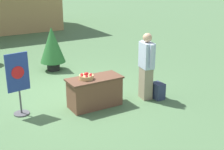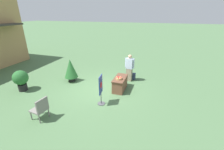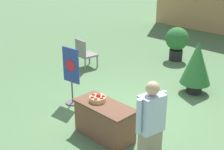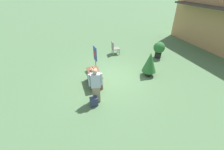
{
  "view_description": "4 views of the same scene",
  "coord_description": "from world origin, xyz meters",
  "px_view_note": "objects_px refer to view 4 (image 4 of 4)",
  "views": [
    {
      "loc": [
        -2.82,
        -7.26,
        3.2
      ],
      "look_at": [
        0.98,
        -0.87,
        0.65
      ],
      "focal_mm": 50.0,
      "sensor_mm": 36.0,
      "label": 1
    },
    {
      "loc": [
        -6.91,
        -2.96,
        4.06
      ],
      "look_at": [
        0.36,
        -0.58,
        0.85
      ],
      "focal_mm": 24.0,
      "sensor_mm": 36.0,
      "label": 2
    },
    {
      "loc": [
        4.47,
        -4.86,
        3.6
      ],
      "look_at": [
        -0.15,
        -0.28,
        1.0
      ],
      "focal_mm": 50.0,
      "sensor_mm": 36.0,
      "label": 3
    },
    {
      "loc": [
        7.02,
        -2.31,
        4.75
      ],
      "look_at": [
        0.8,
        -0.19,
        0.64
      ],
      "focal_mm": 24.0,
      "sensor_mm": 36.0,
      "label": 4
    }
  ],
  "objects_px": {
    "poster_board": "(95,57)",
    "potted_plant_far_left": "(150,63)",
    "backpack": "(94,102)",
    "potted_plant_near_left": "(159,49)",
    "apple_basket": "(93,69)",
    "patio_chair": "(114,47)",
    "display_table": "(95,78)",
    "person_visitor": "(96,85)"
  },
  "relations": [
    {
      "from": "person_visitor",
      "to": "backpack",
      "type": "relative_size",
      "value": 4.07
    },
    {
      "from": "patio_chair",
      "to": "poster_board",
      "type": "bearing_deg",
      "value": -129.53
    },
    {
      "from": "apple_basket",
      "to": "potted_plant_far_left",
      "type": "xyz_separation_m",
      "value": [
        0.35,
        3.2,
        0.02
      ]
    },
    {
      "from": "display_table",
      "to": "patio_chair",
      "type": "bearing_deg",
      "value": 145.65
    },
    {
      "from": "display_table",
      "to": "potted_plant_near_left",
      "type": "height_order",
      "value": "potted_plant_near_left"
    },
    {
      "from": "apple_basket",
      "to": "backpack",
      "type": "distance_m",
      "value": 1.96
    },
    {
      "from": "patio_chair",
      "to": "potted_plant_near_left",
      "type": "relative_size",
      "value": 0.82
    },
    {
      "from": "apple_basket",
      "to": "potted_plant_near_left",
      "type": "height_order",
      "value": "potted_plant_near_left"
    },
    {
      "from": "backpack",
      "to": "patio_chair",
      "type": "bearing_deg",
      "value": 151.28
    },
    {
      "from": "display_table",
      "to": "potted_plant_far_left",
      "type": "distance_m",
      "value": 3.25
    },
    {
      "from": "display_table",
      "to": "potted_plant_far_left",
      "type": "xyz_separation_m",
      "value": [
        0.14,
        3.21,
        0.45
      ]
    },
    {
      "from": "display_table",
      "to": "patio_chair",
      "type": "relative_size",
      "value": 1.37
    },
    {
      "from": "apple_basket",
      "to": "patio_chair",
      "type": "bearing_deg",
      "value": 144.09
    },
    {
      "from": "display_table",
      "to": "potted_plant_far_left",
      "type": "bearing_deg",
      "value": 87.44
    },
    {
      "from": "poster_board",
      "to": "patio_chair",
      "type": "bearing_deg",
      "value": -143.96
    },
    {
      "from": "poster_board",
      "to": "potted_plant_far_left",
      "type": "xyz_separation_m",
      "value": [
        1.82,
        2.75,
        0.04
      ]
    },
    {
      "from": "person_visitor",
      "to": "patio_chair",
      "type": "xyz_separation_m",
      "value": [
        -4.8,
        2.58,
        -0.35
      ]
    },
    {
      "from": "person_visitor",
      "to": "patio_chair",
      "type": "bearing_deg",
      "value": -18.66
    },
    {
      "from": "poster_board",
      "to": "apple_basket",
      "type": "bearing_deg",
      "value": 65.65
    },
    {
      "from": "potted_plant_near_left",
      "to": "display_table",
      "type": "bearing_deg",
      "value": -70.89
    },
    {
      "from": "display_table",
      "to": "person_visitor",
      "type": "relative_size",
      "value": 0.77
    },
    {
      "from": "backpack",
      "to": "potted_plant_near_left",
      "type": "height_order",
      "value": "potted_plant_near_left"
    },
    {
      "from": "patio_chair",
      "to": "potted_plant_far_left",
      "type": "bearing_deg",
      "value": -69.17
    },
    {
      "from": "person_visitor",
      "to": "potted_plant_far_left",
      "type": "relative_size",
      "value": 1.19
    },
    {
      "from": "display_table",
      "to": "poster_board",
      "type": "relative_size",
      "value": 0.91
    },
    {
      "from": "backpack",
      "to": "potted_plant_far_left",
      "type": "relative_size",
      "value": 0.29
    },
    {
      "from": "person_visitor",
      "to": "apple_basket",
      "type": "bearing_deg",
      "value": 0.88
    },
    {
      "from": "display_table",
      "to": "apple_basket",
      "type": "xyz_separation_m",
      "value": [
        -0.21,
        0.01,
        0.43
      ]
    },
    {
      "from": "potted_plant_near_left",
      "to": "person_visitor",
      "type": "bearing_deg",
      "value": -59.7
    },
    {
      "from": "patio_chair",
      "to": "potted_plant_far_left",
      "type": "distance_m",
      "value": 3.7
    },
    {
      "from": "backpack",
      "to": "patio_chair",
      "type": "relative_size",
      "value": 0.43
    },
    {
      "from": "display_table",
      "to": "backpack",
      "type": "distance_m",
      "value": 1.67
    },
    {
      "from": "poster_board",
      "to": "potted_plant_far_left",
      "type": "bearing_deg",
      "value": 139.45
    },
    {
      "from": "backpack",
      "to": "poster_board",
      "type": "relative_size",
      "value": 0.29
    },
    {
      "from": "patio_chair",
      "to": "potted_plant_far_left",
      "type": "height_order",
      "value": "potted_plant_far_left"
    },
    {
      "from": "display_table",
      "to": "apple_basket",
      "type": "distance_m",
      "value": 0.48
    },
    {
      "from": "apple_basket",
      "to": "potted_plant_near_left",
      "type": "bearing_deg",
      "value": 107.05
    },
    {
      "from": "patio_chair",
      "to": "potted_plant_far_left",
      "type": "xyz_separation_m",
      "value": [
        3.59,
        0.86,
        0.29
      ]
    },
    {
      "from": "backpack",
      "to": "potted_plant_near_left",
      "type": "bearing_deg",
      "value": 121.42
    },
    {
      "from": "patio_chair",
      "to": "apple_basket",
      "type": "bearing_deg",
      "value": -118.61
    },
    {
      "from": "poster_board",
      "to": "potted_plant_far_left",
      "type": "distance_m",
      "value": 3.29
    },
    {
      "from": "display_table",
      "to": "patio_chair",
      "type": "xyz_separation_m",
      "value": [
        -3.44,
        2.35,
        0.16
      ]
    }
  ]
}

